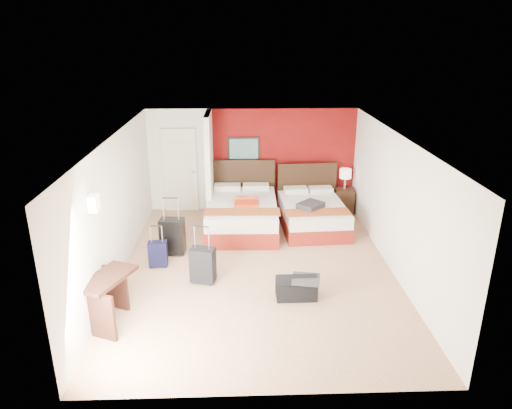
{
  "coord_description": "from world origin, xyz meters",
  "views": [
    {
      "loc": [
        -0.3,
        -7.81,
        4.17
      ],
      "look_at": [
        0.01,
        0.8,
        1.0
      ],
      "focal_mm": 32.86,
      "sensor_mm": 36.0,
      "label": 1
    }
  ],
  "objects_px": {
    "suitcase_black": "(173,237)",
    "table_lamp": "(345,179)",
    "nightstand": "(344,201)",
    "bed_left": "(242,216)",
    "suitcase_charcoal": "(203,266)",
    "duffel_bag": "(296,288)",
    "desk": "(109,300)",
    "suitcase_navy": "(158,255)",
    "bed_right": "(312,215)",
    "red_suitcase_open": "(247,201)"
  },
  "relations": [
    {
      "from": "nightstand",
      "to": "suitcase_black",
      "type": "xyz_separation_m",
      "value": [
        -3.87,
        -2.13,
        0.05
      ]
    },
    {
      "from": "bed_right",
      "to": "suitcase_black",
      "type": "height_order",
      "value": "suitcase_black"
    },
    {
      "from": "suitcase_navy",
      "to": "bed_right",
      "type": "bearing_deg",
      "value": 26.1
    },
    {
      "from": "suitcase_black",
      "to": "suitcase_charcoal",
      "type": "relative_size",
      "value": 1.15
    },
    {
      "from": "nightstand",
      "to": "table_lamp",
      "type": "xyz_separation_m",
      "value": [
        0.0,
        0.0,
        0.56
      ]
    },
    {
      "from": "nightstand",
      "to": "duffel_bag",
      "type": "bearing_deg",
      "value": -110.07
    },
    {
      "from": "bed_left",
      "to": "nightstand",
      "type": "relative_size",
      "value": 3.54
    },
    {
      "from": "suitcase_black",
      "to": "table_lamp",
      "type": "bearing_deg",
      "value": 33.17
    },
    {
      "from": "bed_left",
      "to": "suitcase_navy",
      "type": "distance_m",
      "value": 2.36
    },
    {
      "from": "suitcase_charcoal",
      "to": "suitcase_black",
      "type": "bearing_deg",
      "value": 134.02
    },
    {
      "from": "duffel_bag",
      "to": "suitcase_black",
      "type": "bearing_deg",
      "value": 141.55
    },
    {
      "from": "red_suitcase_open",
      "to": "nightstand",
      "type": "height_order",
      "value": "red_suitcase_open"
    },
    {
      "from": "red_suitcase_open",
      "to": "table_lamp",
      "type": "xyz_separation_m",
      "value": [
        2.39,
        1.03,
        0.16
      ]
    },
    {
      "from": "red_suitcase_open",
      "to": "duffel_bag",
      "type": "distance_m",
      "value": 2.98
    },
    {
      "from": "suitcase_black",
      "to": "duffel_bag",
      "type": "distance_m",
      "value": 2.86
    },
    {
      "from": "red_suitcase_open",
      "to": "suitcase_charcoal",
      "type": "relative_size",
      "value": 1.14
    },
    {
      "from": "table_lamp",
      "to": "duffel_bag",
      "type": "relative_size",
      "value": 0.74
    },
    {
      "from": "bed_left",
      "to": "red_suitcase_open",
      "type": "bearing_deg",
      "value": -43.64
    },
    {
      "from": "suitcase_black",
      "to": "duffel_bag",
      "type": "height_order",
      "value": "suitcase_black"
    },
    {
      "from": "suitcase_black",
      "to": "duffel_bag",
      "type": "relative_size",
      "value": 1.07
    },
    {
      "from": "suitcase_black",
      "to": "suitcase_navy",
      "type": "bearing_deg",
      "value": -106.9
    },
    {
      "from": "red_suitcase_open",
      "to": "suitcase_navy",
      "type": "relative_size",
      "value": 1.49
    },
    {
      "from": "table_lamp",
      "to": "suitcase_black",
      "type": "relative_size",
      "value": 0.69
    },
    {
      "from": "desk",
      "to": "red_suitcase_open",
      "type": "bearing_deg",
      "value": 81.59
    },
    {
      "from": "bed_left",
      "to": "nightstand",
      "type": "distance_m",
      "value": 2.65
    },
    {
      "from": "bed_left",
      "to": "red_suitcase_open",
      "type": "height_order",
      "value": "red_suitcase_open"
    },
    {
      "from": "table_lamp",
      "to": "duffel_bag",
      "type": "distance_m",
      "value": 4.24
    },
    {
      "from": "bed_left",
      "to": "duffel_bag",
      "type": "relative_size",
      "value": 3.29
    },
    {
      "from": "suitcase_charcoal",
      "to": "table_lamp",
      "type": "bearing_deg",
      "value": 59.68
    },
    {
      "from": "bed_right",
      "to": "nightstand",
      "type": "xyz_separation_m",
      "value": [
        0.9,
        0.89,
        0.02
      ]
    },
    {
      "from": "suitcase_charcoal",
      "to": "duffel_bag",
      "type": "xyz_separation_m",
      "value": [
        1.58,
        -0.57,
        -0.14
      ]
    },
    {
      "from": "desk",
      "to": "suitcase_black",
      "type": "bearing_deg",
      "value": 98.04
    },
    {
      "from": "bed_left",
      "to": "suitcase_charcoal",
      "type": "height_order",
      "value": "bed_left"
    },
    {
      "from": "suitcase_navy",
      "to": "desk",
      "type": "xyz_separation_m",
      "value": [
        -0.43,
        -1.8,
        0.16
      ]
    },
    {
      "from": "bed_left",
      "to": "table_lamp",
      "type": "distance_m",
      "value": 2.71
    },
    {
      "from": "table_lamp",
      "to": "suitcase_navy",
      "type": "bearing_deg",
      "value": -146.81
    },
    {
      "from": "bed_right",
      "to": "desk",
      "type": "distance_m",
      "value": 5.09
    },
    {
      "from": "bed_left",
      "to": "suitcase_navy",
      "type": "xyz_separation_m",
      "value": [
        -1.6,
        -1.74,
        -0.09
      ]
    },
    {
      "from": "bed_left",
      "to": "suitcase_black",
      "type": "relative_size",
      "value": 3.08
    },
    {
      "from": "bed_right",
      "to": "table_lamp",
      "type": "height_order",
      "value": "table_lamp"
    },
    {
      "from": "nightstand",
      "to": "desk",
      "type": "height_order",
      "value": "desk"
    },
    {
      "from": "suitcase_charcoal",
      "to": "suitcase_navy",
      "type": "relative_size",
      "value": 1.3
    },
    {
      "from": "red_suitcase_open",
      "to": "nightstand",
      "type": "distance_m",
      "value": 2.63
    },
    {
      "from": "red_suitcase_open",
      "to": "suitcase_navy",
      "type": "bearing_deg",
      "value": -133.25
    },
    {
      "from": "suitcase_black",
      "to": "red_suitcase_open",
      "type": "bearing_deg",
      "value": 40.74
    },
    {
      "from": "bed_left",
      "to": "duffel_bag",
      "type": "xyz_separation_m",
      "value": [
        0.88,
        -2.93,
        -0.16
      ]
    },
    {
      "from": "suitcase_charcoal",
      "to": "desk",
      "type": "relative_size",
      "value": 0.65
    },
    {
      "from": "nightstand",
      "to": "suitcase_black",
      "type": "relative_size",
      "value": 0.87
    },
    {
      "from": "table_lamp",
      "to": "desk",
      "type": "bearing_deg",
      "value": -135.24
    },
    {
      "from": "bed_right",
      "to": "desk",
      "type": "height_order",
      "value": "desk"
    }
  ]
}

